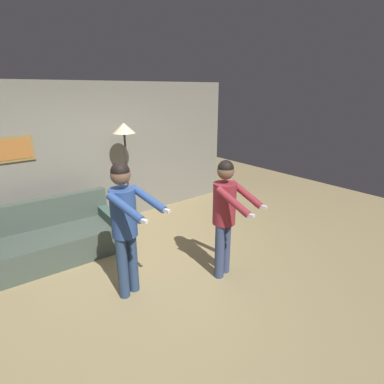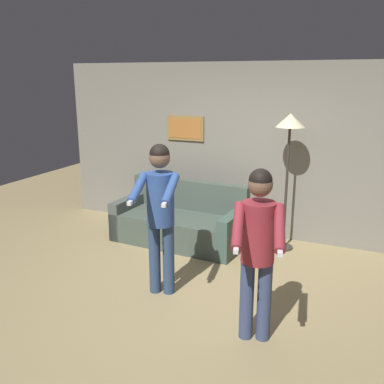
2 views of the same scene
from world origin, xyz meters
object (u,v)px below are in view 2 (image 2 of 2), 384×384
person_standing_right (258,241)px  couch (180,224)px  torchiere_lamp (290,133)px  person_standing_left (160,206)px

person_standing_right → couch: bearing=131.0°
couch → person_standing_right: 2.67m
torchiere_lamp → person_standing_left: size_ratio=1.12×
couch → torchiere_lamp: torchiere_lamp is taller
couch → person_standing_right: (1.69, -1.95, 0.70)m
torchiere_lamp → couch: bearing=-166.3°
couch → person_standing_left: size_ratio=1.14×
couch → person_standing_left: person_standing_left is taller
couch → person_standing_right: bearing=-49.0°
torchiere_lamp → person_standing_right: (0.22, -2.31, -0.67)m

